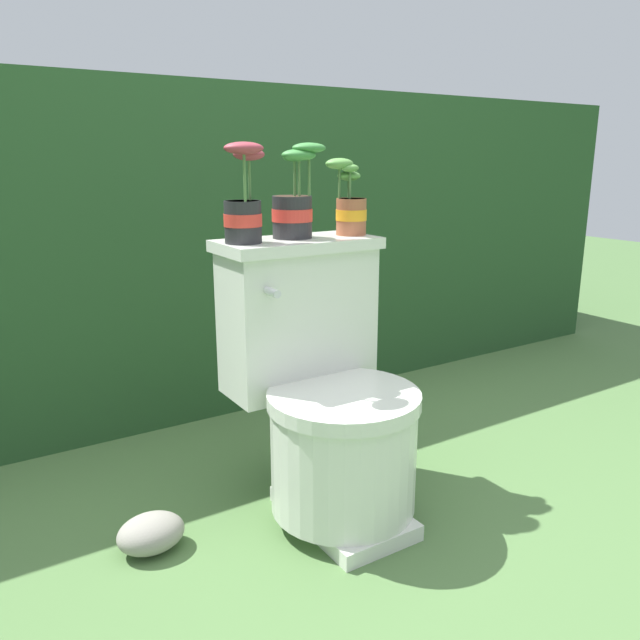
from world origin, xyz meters
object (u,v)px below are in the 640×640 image
Objects in this scene: potted_plant_middle at (350,205)px; garden_stone at (151,533)px; potted_plant_left at (244,206)px; potted_plant_midleft at (294,204)px; toilet at (325,396)px.

garden_stone is at bearing -172.86° from potted_plant_middle.
potted_plant_middle is (0.32, 0.00, -0.01)m from potted_plant_left.
toilet is at bearing -89.90° from potted_plant_midleft.
toilet reaches higher than garden_stone.
potted_plant_left is 0.83m from garden_stone.
potted_plant_midleft reaches higher than potted_plant_middle.
toilet is 0.54m from garden_stone.
potted_plant_middle is at bearing 0.70° from potted_plant_left.
potted_plant_left reaches higher than garden_stone.
potted_plant_left reaches higher than potted_plant_middle.
garden_stone is at bearing -166.33° from potted_plant_left.
potted_plant_midleft is at bearing 90.10° from toilet.
potted_plant_middle is 0.99m from garden_stone.
potted_plant_left is at bearing -171.80° from potted_plant_midleft.
potted_plant_midleft is (-0.00, 0.15, 0.49)m from toilet.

